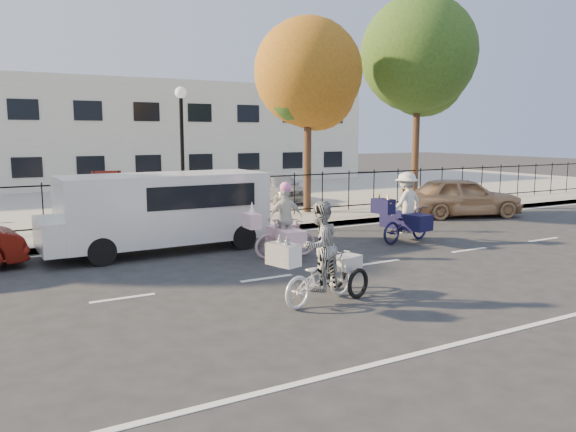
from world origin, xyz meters
TOP-DOWN VIEW (x-y plane):
  - ground at (0.00, 0.00)m, footprint 120.00×120.00m
  - road_markings at (0.00, 0.00)m, footprint 60.00×9.52m
  - curb at (0.00, 5.05)m, footprint 60.00×0.10m
  - sidewalk at (0.00, 6.10)m, footprint 60.00×2.20m
  - parking_lot at (0.00, 15.00)m, footprint 60.00×15.60m
  - iron_fence at (0.00, 7.20)m, footprint 58.00×0.06m
  - building at (0.00, 25.00)m, footprint 34.00×10.00m
  - lamppost at (0.50, 6.80)m, footprint 0.36×0.36m
  - street_sign at (-1.85, 6.80)m, footprint 0.85×0.06m
  - zebra_trike at (0.08, -1.98)m, footprint 2.16×1.26m
  - unicorn_bike at (1.30, 1.59)m, footprint 1.87×1.31m
  - bull_bike at (5.26, 1.71)m, footprint 2.18×1.52m
  - white_van at (-1.13, 3.80)m, footprint 5.71×2.06m
  - gold_sedan at (10.35, 4.50)m, footprint 4.67×3.09m
  - lot_car_d at (6.11, 10.74)m, footprint 1.86×3.76m
  - tree_mid at (5.63, 7.50)m, footprint 3.92×3.92m
  - tree_east at (10.71, 7.36)m, footprint 4.65×4.65m

SIDE VIEW (x-z plane):
  - ground at x=0.00m, z-range 0.00..0.00m
  - road_markings at x=0.00m, z-range 0.00..0.01m
  - curb at x=0.00m, z-range 0.00..0.15m
  - sidewalk at x=0.00m, z-range 0.00..0.15m
  - parking_lot at x=0.00m, z-range 0.00..0.15m
  - unicorn_bike at x=1.30m, z-range -0.25..1.64m
  - zebra_trike at x=0.08m, z-range -0.21..1.64m
  - gold_sedan at x=10.35m, z-range 0.00..1.48m
  - lot_car_d at x=6.11m, z-range 0.15..1.38m
  - bull_bike at x=5.26m, z-range -0.20..1.78m
  - iron_fence at x=0.00m, z-range 0.15..1.65m
  - white_van at x=-1.13m, z-range 0.11..2.12m
  - street_sign at x=-1.85m, z-range 0.52..2.32m
  - building at x=0.00m, z-range 0.00..6.00m
  - lamppost at x=0.50m, z-range 0.95..5.28m
  - tree_mid at x=5.63m, z-range 1.44..8.63m
  - tree_east at x=10.71m, z-range 1.71..10.23m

